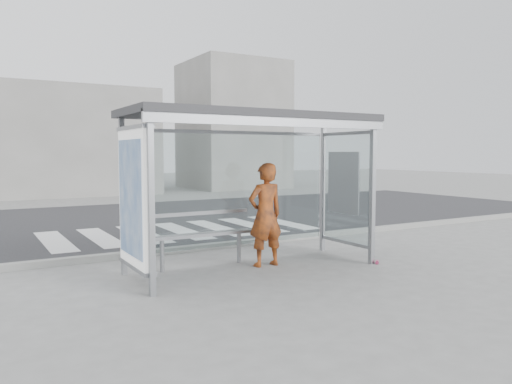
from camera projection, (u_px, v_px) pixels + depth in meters
ground at (254, 269)px, 8.42m from camera, size 80.00×80.00×0.00m
road at (133, 221)px, 14.45m from camera, size 30.00×10.00×0.01m
curb at (206, 247)px, 10.10m from camera, size 30.00×0.18×0.12m
crosswalk at (182, 231)px, 12.55m from camera, size 6.55×3.00×0.00m
bus_shelter at (232, 151)px, 8.13m from camera, size 4.25×1.65×2.62m
building_center at (65, 142)px, 23.73m from camera, size 8.00×5.00×5.00m
building_right at (232, 126)px, 28.17m from camera, size 5.00×5.00×7.00m
person at (265, 215)px, 8.58m from camera, size 0.66×0.43×1.79m
bench at (202, 234)px, 8.53m from camera, size 1.84×0.23×0.95m
soda_can at (377, 262)px, 8.81m from camera, size 0.12×0.12×0.06m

